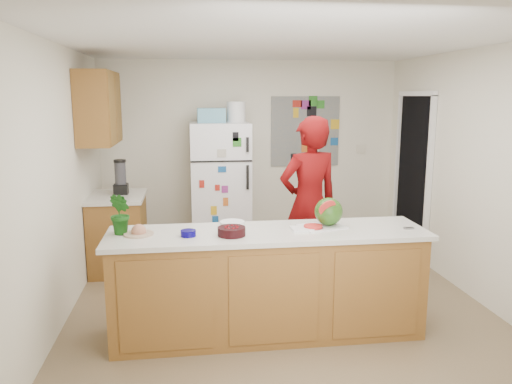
{
  "coord_description": "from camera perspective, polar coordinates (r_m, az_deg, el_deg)",
  "views": [
    {
      "loc": [
        -0.84,
        -4.49,
        2.03
      ],
      "look_at": [
        -0.21,
        0.2,
        1.12
      ],
      "focal_mm": 35.0,
      "sensor_mm": 36.0,
      "label": 1
    }
  ],
  "objects": [
    {
      "name": "floor",
      "position": [
        5.0,
        2.74,
        -13.18
      ],
      "size": [
        4.0,
        4.5,
        0.02
      ],
      "primitive_type": "cube",
      "color": "brown",
      "rests_on": "ground"
    },
    {
      "name": "wall_back",
      "position": [
        6.84,
        -0.58,
        4.38
      ],
      "size": [
        4.0,
        0.02,
        2.5
      ],
      "primitive_type": "cube",
      "color": "beige",
      "rests_on": "ground"
    },
    {
      "name": "wall_left",
      "position": [
        4.7,
        -21.97,
        0.55
      ],
      "size": [
        0.02,
        4.5,
        2.5
      ],
      "primitive_type": "cube",
      "color": "beige",
      "rests_on": "ground"
    },
    {
      "name": "wall_right",
      "position": [
        5.37,
        24.47,
        1.58
      ],
      "size": [
        0.02,
        4.5,
        2.5
      ],
      "primitive_type": "cube",
      "color": "beige",
      "rests_on": "ground"
    },
    {
      "name": "ceiling",
      "position": [
        4.59,
        3.04,
        16.9
      ],
      "size": [
        4.0,
        4.5,
        0.02
      ],
      "primitive_type": "cube",
      "color": "white",
      "rests_on": "wall_back"
    },
    {
      "name": "doorway",
      "position": [
        6.65,
        17.56,
        1.68
      ],
      "size": [
        0.03,
        0.85,
        2.04
      ],
      "primitive_type": "cube",
      "color": "black",
      "rests_on": "ground"
    },
    {
      "name": "peninsula_base",
      "position": [
        4.34,
        1.36,
        -10.59
      ],
      "size": [
        2.6,
        0.62,
        0.88
      ],
      "primitive_type": "cube",
      "color": "brown",
      "rests_on": "floor"
    },
    {
      "name": "peninsula_top",
      "position": [
        4.19,
        1.39,
        -4.74
      ],
      "size": [
        2.68,
        0.7,
        0.04
      ],
      "primitive_type": "cube",
      "color": "silver",
      "rests_on": "peninsula_base"
    },
    {
      "name": "side_counter_base",
      "position": [
        6.11,
        -15.45,
        -4.66
      ],
      "size": [
        0.6,
        0.8,
        0.86
      ],
      "primitive_type": "cube",
      "color": "brown",
      "rests_on": "floor"
    },
    {
      "name": "side_counter_top",
      "position": [
        6.01,
        -15.66,
        -0.53
      ],
      "size": [
        0.64,
        0.84,
        0.04
      ],
      "primitive_type": "cube",
      "color": "silver",
      "rests_on": "side_counter_base"
    },
    {
      "name": "upper_cabinets",
      "position": [
        5.87,
        -17.52,
        9.15
      ],
      "size": [
        0.35,
        1.0,
        0.8
      ],
      "primitive_type": "cube",
      "color": "brown",
      "rests_on": "wall_left"
    },
    {
      "name": "refrigerator",
      "position": [
        6.49,
        -4.11,
        0.41
      ],
      "size": [
        0.75,
        0.7,
        1.7
      ],
      "primitive_type": "cube",
      "color": "silver",
      "rests_on": "floor"
    },
    {
      "name": "fridge_top_bin",
      "position": [
        6.38,
        -5.13,
        8.72
      ],
      "size": [
        0.35,
        0.28,
        0.18
      ],
      "primitive_type": "cube",
      "color": "#5999B2",
      "rests_on": "refrigerator"
    },
    {
      "name": "photo_collage",
      "position": [
        6.93,
        5.65,
        6.9
      ],
      "size": [
        0.95,
        0.01,
        0.95
      ],
      "primitive_type": "cube",
      "color": "slate",
      "rests_on": "wall_back"
    },
    {
      "name": "person",
      "position": [
        5.21,
        6.07,
        -1.48
      ],
      "size": [
        0.76,
        0.6,
        1.83
      ],
      "primitive_type": "imported",
      "rotation": [
        0.0,
        0.0,
        3.41
      ],
      "color": "#5F0708",
      "rests_on": "floor"
    },
    {
      "name": "blender_appliance",
      "position": [
        6.02,
        -15.22,
        1.55
      ],
      "size": [
        0.13,
        0.13,
        0.38
      ],
      "primitive_type": "cylinder",
      "color": "black",
      "rests_on": "side_counter_top"
    },
    {
      "name": "cutting_board",
      "position": [
        4.34,
        7.56,
        -3.94
      ],
      "size": [
        0.43,
        0.37,
        0.01
      ],
      "primitive_type": "cube",
      "rotation": [
        0.0,
        0.0,
        0.26
      ],
      "color": "white",
      "rests_on": "peninsula_top"
    },
    {
      "name": "watermelon",
      "position": [
        4.34,
        8.3,
        -2.22
      ],
      "size": [
        0.24,
        0.24,
        0.24
      ],
      "primitive_type": "sphere",
      "color": "#215E13",
      "rests_on": "cutting_board"
    },
    {
      "name": "watermelon_slice",
      "position": [
        4.26,
        6.54,
        -3.94
      ],
      "size": [
        0.16,
        0.16,
        0.02
      ],
      "primitive_type": "cylinder",
      "color": "red",
      "rests_on": "cutting_board"
    },
    {
      "name": "cherry_bowl",
      "position": [
        4.05,
        -2.81,
        -4.51
      ],
      "size": [
        0.25,
        0.25,
        0.07
      ],
      "primitive_type": "cylinder",
      "rotation": [
        0.0,
        0.0,
        -0.1
      ],
      "color": "black",
      "rests_on": "peninsula_top"
    },
    {
      "name": "white_bowl",
      "position": [
        4.27,
        -2.74,
        -3.76
      ],
      "size": [
        0.26,
        0.26,
        0.06
      ],
      "primitive_type": "cylinder",
      "rotation": [
        0.0,
        0.0,
        0.28
      ],
      "color": "white",
      "rests_on": "peninsula_top"
    },
    {
      "name": "cobalt_bowl",
      "position": [
        4.07,
        -7.74,
        -4.69
      ],
      "size": [
        0.15,
        0.15,
        0.05
      ],
      "primitive_type": "cylinder",
      "rotation": [
        0.0,
        0.0,
        0.22
      ],
      "color": "#060056",
      "rests_on": "peninsula_top"
    },
    {
      "name": "plate",
      "position": [
        4.18,
        -13.25,
        -4.68
      ],
      "size": [
        0.27,
        0.27,
        0.02
      ],
      "primitive_type": "cylinder",
      "rotation": [
        0.0,
        0.0,
        -0.11
      ],
      "color": "tan",
      "rests_on": "peninsula_top"
    },
    {
      "name": "paper_towel",
      "position": [
        4.23,
        5.25,
        -4.21
      ],
      "size": [
        0.18,
        0.16,
        0.02
      ],
      "primitive_type": "cube",
      "rotation": [
        0.0,
        0.0,
        0.03
      ],
      "color": "white",
      "rests_on": "peninsula_top"
    },
    {
      "name": "keys",
      "position": [
        4.44,
        17.05,
        -3.98
      ],
      "size": [
        0.09,
        0.04,
        0.01
      ],
      "primitive_type": "cube",
      "rotation": [
        0.0,
        0.0,
        0.02
      ],
      "color": "gray",
      "rests_on": "peninsula_top"
    },
    {
      "name": "potted_plant",
      "position": [
        4.18,
        -15.18,
        -2.43
      ],
      "size": [
        0.23,
        0.24,
        0.35
      ],
      "primitive_type": "imported",
      "rotation": [
        0.0,
        0.0,
        5.3
      ],
      "color": "#17420F",
      "rests_on": "peninsula_top"
    }
  ]
}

